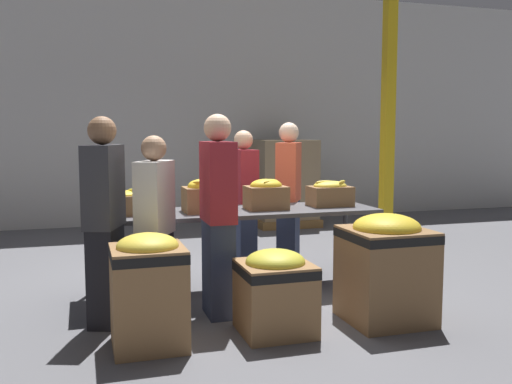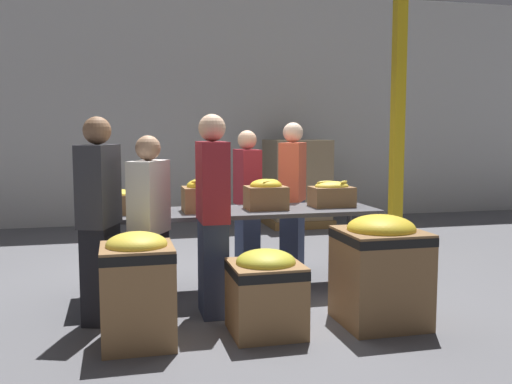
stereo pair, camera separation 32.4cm
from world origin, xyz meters
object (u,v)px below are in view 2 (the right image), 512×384
(sorting_table, at_px, (234,215))
(support_pillar, at_px, (398,98))
(donation_bin_1, at_px, (266,289))
(banana_box_0, at_px, (124,201))
(banana_box_3, at_px, (332,194))
(donation_bin_2, at_px, (380,266))
(banana_box_2, at_px, (266,194))
(volunteer_2, at_px, (293,198))
(banana_box_1, at_px, (203,195))
(volunteer_1, at_px, (213,216))
(volunteer_0, at_px, (150,229))
(donation_bin_0, at_px, (138,285))
(volunteer_4, at_px, (247,202))
(volunteer_3, at_px, (100,221))
(pallet_stack_0, at_px, (297,183))

(sorting_table, bearing_deg, support_pillar, 27.65)
(donation_bin_1, bearing_deg, banana_box_0, 129.82)
(banana_box_3, relative_size, donation_bin_2, 0.47)
(banana_box_2, height_order, banana_box_3, banana_box_2)
(sorting_table, distance_m, volunteer_2, 1.05)
(banana_box_1, relative_size, volunteer_1, 0.22)
(banana_box_0, relative_size, support_pillar, 0.12)
(volunteer_0, relative_size, volunteer_1, 0.90)
(donation_bin_1, bearing_deg, banana_box_3, 50.74)
(banana_box_1, relative_size, support_pillar, 0.10)
(volunteer_2, bearing_deg, banana_box_1, -28.59)
(banana_box_0, bearing_deg, banana_box_3, 0.15)
(banana_box_2, bearing_deg, donation_bin_0, -136.89)
(volunteer_2, distance_m, donation_bin_0, 2.63)
(sorting_table, height_order, banana_box_0, banana_box_0)
(volunteer_1, distance_m, volunteer_4, 1.56)
(volunteer_3, bearing_deg, volunteer_1, -73.05)
(volunteer_2, bearing_deg, sorting_table, -21.04)
(sorting_table, xyz_separation_m, volunteer_2, (0.81, 0.67, 0.08))
(banana_box_2, relative_size, donation_bin_0, 0.47)
(pallet_stack_0, bearing_deg, banana_box_0, -128.12)
(banana_box_0, distance_m, donation_bin_2, 2.41)
(banana_box_2, bearing_deg, sorting_table, 177.16)
(volunteer_0, height_order, volunteer_1, volunteer_1)
(volunteer_1, distance_m, volunteer_2, 1.75)
(pallet_stack_0, bearing_deg, volunteer_3, -125.59)
(banana_box_0, bearing_deg, banana_box_2, -1.49)
(donation_bin_1, height_order, donation_bin_2, donation_bin_2)
(volunteer_1, bearing_deg, donation_bin_0, 131.28)
(sorting_table, bearing_deg, volunteer_1, -115.55)
(banana_box_0, relative_size, donation_bin_1, 0.71)
(volunteer_4, relative_size, donation_bin_2, 1.76)
(volunteer_2, height_order, volunteer_4, volunteer_2)
(volunteer_3, xyz_separation_m, pallet_stack_0, (3.08, 4.31, -0.14))
(volunteer_1, height_order, support_pillar, support_pillar)
(volunteer_1, bearing_deg, support_pillar, -53.88)
(banana_box_1, distance_m, banana_box_3, 1.34)
(pallet_stack_0, bearing_deg, banana_box_3, -102.41)
(volunteer_1, relative_size, volunteer_3, 1.01)
(banana_box_0, xyz_separation_m, support_pillar, (3.43, 1.23, 1.08))
(volunteer_4, bearing_deg, banana_box_0, -65.34)
(donation_bin_0, xyz_separation_m, donation_bin_1, (0.98, 0.00, -0.10))
(volunteer_0, xyz_separation_m, pallet_stack_0, (2.68, 4.35, -0.06))
(volunteer_3, xyz_separation_m, donation_bin_0, (0.27, -0.61, -0.39))
(pallet_stack_0, bearing_deg, sorting_table, -116.45)
(donation_bin_1, bearing_deg, donation_bin_0, 180.00)
(sorting_table, height_order, volunteer_4, volunteer_4)
(sorting_table, relative_size, volunteer_4, 1.79)
(volunteer_4, distance_m, donation_bin_1, 2.06)
(banana_box_0, height_order, donation_bin_0, banana_box_0)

